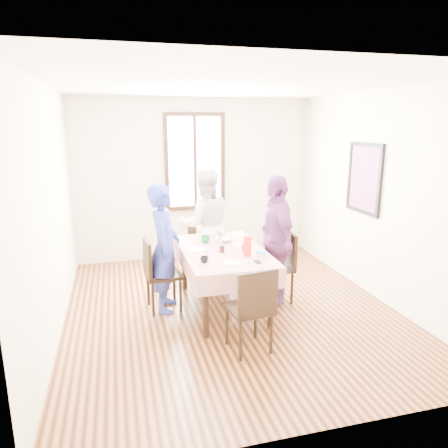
{
  "coord_description": "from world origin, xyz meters",
  "views": [
    {
      "loc": [
        -1.3,
        -4.67,
        2.28
      ],
      "look_at": [
        -0.07,
        0.02,
        1.1
      ],
      "focal_mm": 33.26,
      "sensor_mm": 36.0,
      "label": 1
    }
  ],
  "objects_px": {
    "chair_left": "(163,274)",
    "person_left": "(164,248)",
    "chair_right": "(276,267)",
    "person_right": "(275,239)",
    "dining_table": "(223,279)",
    "chair_near": "(249,308)",
    "chair_far": "(205,249)",
    "person_far": "(205,225)"
  },
  "relations": [
    {
      "from": "person_left",
      "to": "person_right",
      "type": "distance_m",
      "value": 1.42
    },
    {
      "from": "chair_far",
      "to": "chair_near",
      "type": "relative_size",
      "value": 1.0
    },
    {
      "from": "chair_far",
      "to": "chair_right",
      "type": "bearing_deg",
      "value": 118.47
    },
    {
      "from": "chair_near",
      "to": "chair_right",
      "type": "bearing_deg",
      "value": 47.91
    },
    {
      "from": "dining_table",
      "to": "chair_near",
      "type": "bearing_deg",
      "value": -90.0
    },
    {
      "from": "chair_far",
      "to": "person_far",
      "type": "bearing_deg",
      "value": 82.36
    },
    {
      "from": "chair_left",
      "to": "chair_far",
      "type": "distance_m",
      "value": 1.16
    },
    {
      "from": "chair_near",
      "to": "chair_far",
      "type": "bearing_deg",
      "value": 81.58
    },
    {
      "from": "chair_left",
      "to": "person_left",
      "type": "relative_size",
      "value": 0.57
    },
    {
      "from": "chair_right",
      "to": "chair_near",
      "type": "xyz_separation_m",
      "value": [
        -0.73,
        -1.09,
        0.0
      ]
    },
    {
      "from": "dining_table",
      "to": "chair_far",
      "type": "height_order",
      "value": "chair_far"
    },
    {
      "from": "chair_right",
      "to": "chair_far",
      "type": "xyz_separation_m",
      "value": [
        -0.73,
        1.0,
        0.0
      ]
    },
    {
      "from": "person_far",
      "to": "person_right",
      "type": "height_order",
      "value": "person_right"
    },
    {
      "from": "chair_right",
      "to": "chair_far",
      "type": "distance_m",
      "value": 1.24
    },
    {
      "from": "chair_near",
      "to": "person_left",
      "type": "relative_size",
      "value": 0.57
    },
    {
      "from": "dining_table",
      "to": "person_far",
      "type": "bearing_deg",
      "value": 90.0
    },
    {
      "from": "chair_left",
      "to": "person_far",
      "type": "distance_m",
      "value": 1.2
    },
    {
      "from": "person_left",
      "to": "person_far",
      "type": "bearing_deg",
      "value": -25.54
    },
    {
      "from": "chair_left",
      "to": "chair_right",
      "type": "distance_m",
      "value": 1.46
    },
    {
      "from": "chair_far",
      "to": "chair_near",
      "type": "bearing_deg",
      "value": 82.36
    },
    {
      "from": "chair_right",
      "to": "person_left",
      "type": "bearing_deg",
      "value": 91.41
    },
    {
      "from": "person_left",
      "to": "person_right",
      "type": "bearing_deg",
      "value": -80.66
    },
    {
      "from": "dining_table",
      "to": "chair_right",
      "type": "bearing_deg",
      "value": 3.73
    },
    {
      "from": "chair_left",
      "to": "chair_near",
      "type": "relative_size",
      "value": 1.0
    },
    {
      "from": "person_right",
      "to": "person_left",
      "type": "bearing_deg",
      "value": -90.88
    },
    {
      "from": "chair_left",
      "to": "person_left",
      "type": "bearing_deg",
      "value": 84.73
    },
    {
      "from": "chair_near",
      "to": "person_left",
      "type": "height_order",
      "value": "person_left"
    },
    {
      "from": "person_left",
      "to": "person_right",
      "type": "height_order",
      "value": "person_right"
    },
    {
      "from": "chair_near",
      "to": "person_far",
      "type": "xyz_separation_m",
      "value": [
        0.0,
        2.07,
        0.37
      ]
    },
    {
      "from": "dining_table",
      "to": "chair_right",
      "type": "relative_size",
      "value": 1.67
    },
    {
      "from": "chair_near",
      "to": "person_far",
      "type": "bearing_deg",
      "value": 81.58
    },
    {
      "from": "chair_right",
      "to": "person_left",
      "type": "distance_m",
      "value": 1.48
    },
    {
      "from": "chair_left",
      "to": "person_right",
      "type": "bearing_deg",
      "value": 80.95
    },
    {
      "from": "chair_right",
      "to": "person_right",
      "type": "height_order",
      "value": "person_right"
    },
    {
      "from": "chair_left",
      "to": "chair_near",
      "type": "distance_m",
      "value": 1.39
    },
    {
      "from": "dining_table",
      "to": "person_far",
      "type": "relative_size",
      "value": 0.92
    },
    {
      "from": "chair_right",
      "to": "chair_near",
      "type": "bearing_deg",
      "value": 151.53
    },
    {
      "from": "dining_table",
      "to": "person_right",
      "type": "relative_size",
      "value": 0.91
    },
    {
      "from": "dining_table",
      "to": "person_far",
      "type": "distance_m",
      "value": 1.12
    },
    {
      "from": "person_far",
      "to": "chair_far",
      "type": "bearing_deg",
      "value": -87.74
    },
    {
      "from": "chair_right",
      "to": "person_right",
      "type": "xyz_separation_m",
      "value": [
        -0.02,
        -0.0,
        0.38
      ]
    },
    {
      "from": "chair_left",
      "to": "chair_near",
      "type": "bearing_deg",
      "value": 26.23
    }
  ]
}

